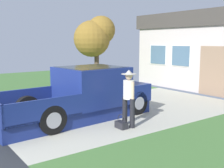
{
  "coord_description": "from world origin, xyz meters",
  "views": [
    {
      "loc": [
        7.84,
        -1.72,
        2.47
      ],
      "look_at": [
        0.8,
        3.4,
        1.13
      ],
      "focal_mm": 44.47,
      "sensor_mm": 36.0,
      "label": 1
    }
  ],
  "objects": [
    {
      "name": "pickup_truck",
      "position": [
        0.14,
        2.86,
        0.74
      ],
      "size": [
        2.29,
        5.26,
        1.66
      ],
      "rotation": [
        0.0,
        0.0,
        0.07
      ],
      "color": "navy",
      "rests_on": "ground"
    },
    {
      "name": "person_with_hat",
      "position": [
        1.74,
        3.32,
        0.96
      ],
      "size": [
        0.51,
        0.44,
        1.67
      ],
      "rotation": [
        0.0,
        0.0,
        -3.18
      ],
      "color": "black",
      "rests_on": "ground"
    },
    {
      "name": "front_yard_tree",
      "position": [
        -5.67,
        6.91,
        2.77
      ],
      "size": [
        2.07,
        2.35,
        3.93
      ],
      "color": "brown",
      "rests_on": "ground"
    },
    {
      "name": "handbag",
      "position": [
        1.78,
        3.02,
        0.12
      ],
      "size": [
        0.38,
        0.22,
        0.41
      ],
      "color": "#232328",
      "rests_on": "ground"
    }
  ]
}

